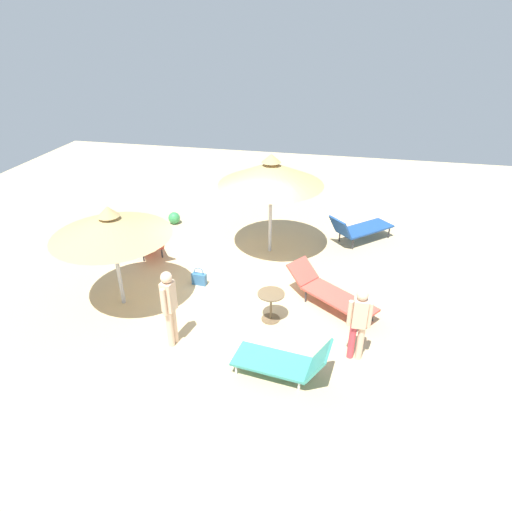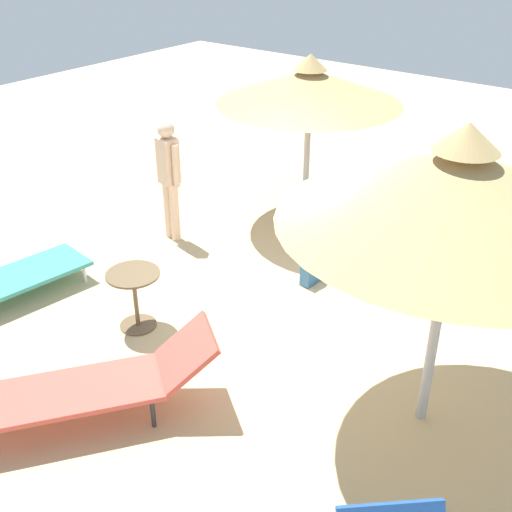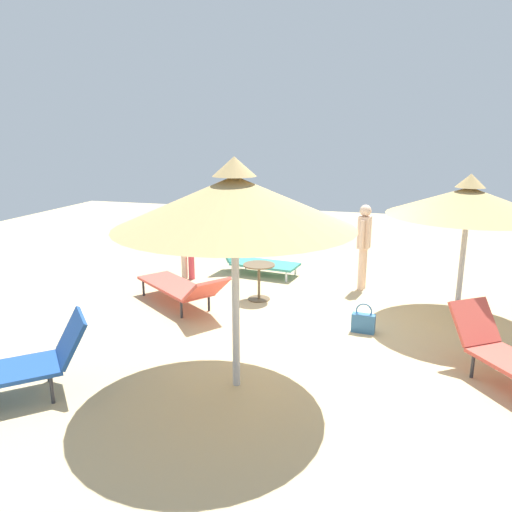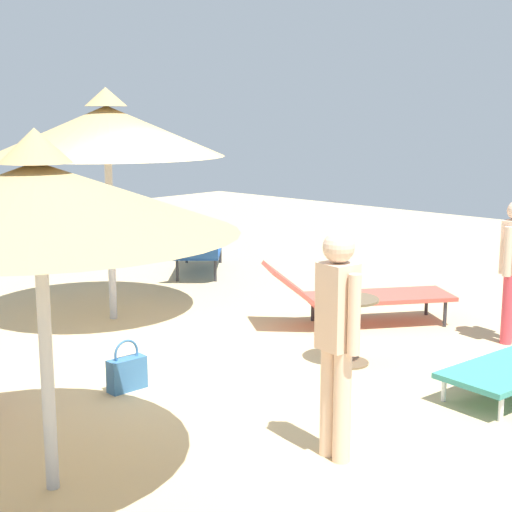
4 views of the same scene
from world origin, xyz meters
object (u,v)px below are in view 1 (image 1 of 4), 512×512
Objects in this scene: person_standing_far_right at (169,305)px; beach_ball at (174,218)px; handbag at (199,278)px; lounge_chair_far_left at (329,292)px; side_table_round at (271,302)px; lounge_chair_near_left at (359,228)px; person_standing_front at (359,321)px; lounge_chair_center at (285,361)px; parasol_umbrella_near_right at (271,173)px; lounge_chair_edge at (149,240)px; parasol_umbrella_back at (110,226)px.

person_standing_far_right reaches higher than beach_ball.
handbag is at bearing 94.94° from person_standing_far_right.
lounge_chair_far_left reaches higher than side_table_round.
lounge_chair_near_left is 5.13m from person_standing_front.
person_standing_front is at bearing 31.33° from lounge_chair_center.
lounge_chair_near_left is at bearing -0.87° from beach_ball.
person_standing_front reaches higher than lounge_chair_near_left.
parasol_umbrella_near_right is 1.27× the size of lounge_chair_far_left.
lounge_chair_edge is 6.55m from person_standing_front.
person_standing_far_right is at bearing -146.38° from side_table_round.
side_table_round is at bearing 109.22° from lounge_chair_center.
lounge_chair_near_left is at bearing 66.46° from side_table_round.
lounge_chair_far_left is 1.44m from side_table_round.
parasol_umbrella_near_right reaches higher than beach_ball.
parasol_umbrella_near_right reaches higher than side_table_round.
person_standing_front reaches higher than lounge_chair_far_left.
lounge_chair_edge is 5.32m from lounge_chair_far_left.
lounge_chair_center is 7.48m from beach_ball.
person_standing_front reaches higher than beach_ball.
lounge_chair_center is at bearing -102.34° from lounge_chair_near_left.
parasol_umbrella_back is 5.46m from person_standing_front.
person_standing_far_right is at bearing -123.84° from lounge_chair_near_left.
person_standing_front reaches higher than lounge_chair_center.
parasol_umbrella_back is at bearing -140.90° from lounge_chair_near_left.
person_standing_front is 2.30× the size of side_table_round.
person_standing_far_right is at bearing 169.77° from lounge_chair_center.
beach_ball is (-0.05, 2.01, -0.22)m from lounge_chair_edge.
lounge_chair_far_left is 1.40× the size of person_standing_front.
person_standing_front is 7.79m from beach_ball.
parasol_umbrella_back reaches higher than person_standing_front.
parasol_umbrella_near_right is 1.78× the size of person_standing_front.
person_standing_front is 3.27× the size of handbag.
parasol_umbrella_near_right is 4.33m from parasol_umbrella_back.
person_standing_front is (1.25, 0.76, 0.55)m from lounge_chair_center.
person_standing_front is (0.61, -1.65, 0.50)m from lounge_chair_far_left.
handbag is at bearing -123.55° from parasol_umbrella_near_right.
handbag is 0.70× the size of side_table_round.
side_table_round is at bearing -27.50° from handbag.
lounge_chair_center is 0.94× the size of lounge_chair_edge.
person_standing_far_right is 1.08× the size of person_standing_front.
beach_ball is at bearing 145.37° from lounge_chair_far_left.
parasol_umbrella_near_right is at bearing 127.44° from lounge_chair_far_left.
parasol_umbrella_back is at bearing 146.28° from person_standing_far_right.
parasol_umbrella_back is 3.75× the size of side_table_round.
parasol_umbrella_back is 1.52× the size of person_standing_far_right.
lounge_chair_center reaches higher than lounge_chair_far_left.
parasol_umbrella_back is 7.04m from lounge_chair_near_left.
parasol_umbrella_back is at bearing 159.08° from lounge_chair_center.
side_table_round is (3.89, -2.32, 0.06)m from lounge_chair_edge.
beach_ball is at bearing 127.07° from lounge_chair_center.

